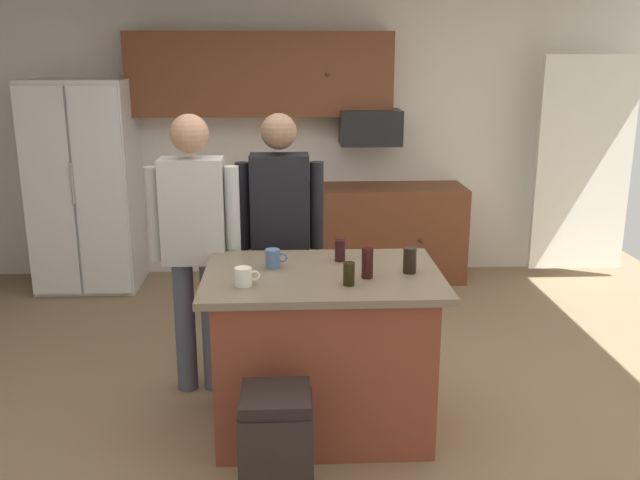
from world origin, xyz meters
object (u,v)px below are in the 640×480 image
kitchen_island (323,351)px  mug_ceramic_white (244,277)px  tumbler_amber (349,274)px  microwave_over_range (370,127)px  glass_short_whisky (340,250)px  glass_dark_ale (410,260)px  mug_blue_stoneware (273,259)px  glass_stout_tall (367,263)px  person_guest_left (194,235)px  person_guest_right (280,226)px  refrigerator (86,186)px  trash_bin (276,452)px

kitchen_island → mug_ceramic_white: size_ratio=9.86×
tumbler_amber → mug_ceramic_white: bearing=178.4°
microwave_over_range → glass_short_whisky: bearing=-100.3°
microwave_over_range → glass_dark_ale: bearing=-92.1°
mug_blue_stoneware → glass_dark_ale: glass_dark_ale is taller
glass_stout_tall → mug_blue_stoneware: bearing=158.4°
kitchen_island → glass_short_whisky: size_ratio=10.33×
microwave_over_range → person_guest_left: 2.67m
mug_blue_stoneware → person_guest_left: bearing=139.3°
glass_stout_tall → glass_short_whisky: bearing=111.1°
microwave_over_range → glass_dark_ale: size_ratio=3.93×
microwave_over_range → glass_short_whisky: (-0.47, -2.57, -0.44)m
person_guest_right → mug_ceramic_white: person_guest_right is taller
person_guest_right → tumbler_amber: person_guest_right is taller
refrigerator → microwave_over_range: 2.65m
mug_blue_stoneware → trash_bin: (0.02, -0.85, -0.70)m
refrigerator → glass_dark_ale: refrigerator is taller
kitchen_island → person_guest_left: size_ratio=0.74×
person_guest_left → tumbler_amber: person_guest_left is taller
microwave_over_range → mug_ceramic_white: 3.19m
kitchen_island → mug_blue_stoneware: mug_blue_stoneware is taller
person_guest_right → mug_blue_stoneware: (-0.03, -0.69, -0.02)m
person_guest_left → trash_bin: 1.55m
person_guest_left → glass_dark_ale: bearing=10.7°
microwave_over_range → mug_ceramic_white: (-1.00, -2.99, -0.46)m
person_guest_left → kitchen_island: bearing=0.0°
refrigerator → person_guest_left: (1.25, -2.14, 0.08)m
refrigerator → kitchen_island: (2.02, -2.67, -0.47)m
kitchen_island → tumbler_amber: bearing=-59.9°
glass_dark_ale → trash_bin: (-0.73, -0.72, -0.71)m
refrigerator → tumbler_amber: bearing=-53.4°
person_guest_right → trash_bin: bearing=-17.4°
person_guest_left → glass_short_whisky: bearing=15.2°
person_guest_right → glass_dark_ale: (0.72, -0.81, -0.00)m
person_guest_right → trash_bin: (-0.02, -1.53, -0.71)m
glass_short_whisky → mug_blue_stoneware: size_ratio=1.01×
mug_ceramic_white → glass_stout_tall: glass_stout_tall is taller
person_guest_right → glass_short_whisky: person_guest_right is taller
trash_bin → glass_dark_ale: bearing=44.5°
person_guest_right → mug_ceramic_white: 1.01m
microwave_over_range → glass_stout_tall: (-0.35, -2.89, -0.42)m
person_guest_left → trash_bin: size_ratio=2.90×
refrigerator → mug_blue_stoneware: bearing=-55.8°
microwave_over_range → glass_stout_tall: size_ratio=3.32×
person_guest_left → tumbler_amber: bearing=-5.3°
refrigerator → tumbler_amber: (2.15, -2.89, 0.06)m
tumbler_amber → glass_dark_ale: glass_dark_ale is taller
kitchen_island → glass_stout_tall: size_ratio=7.76×
person_guest_right → tumbler_amber: bearing=3.1°
person_guest_right → glass_short_whisky: 0.67m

